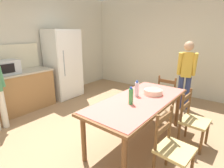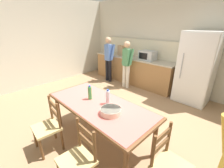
{
  "view_description": "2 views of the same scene",
  "coord_description": "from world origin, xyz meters",
  "px_view_note": "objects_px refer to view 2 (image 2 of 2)",
  "views": [
    {
      "loc": [
        -2.01,
        -1.88,
        1.81
      ],
      "look_at": [
        0.32,
        -0.08,
        0.94
      ],
      "focal_mm": 28.0,
      "sensor_mm": 36.0,
      "label": 1
    },
    {
      "loc": [
        2.1,
        -2.08,
        2.05
      ],
      "look_at": [
        0.16,
        -0.09,
        0.92
      ],
      "focal_mm": 24.0,
      "sensor_mm": 36.0,
      "label": 2
    }
  ],
  "objects_px": {
    "chair_head_end": "(169,165)",
    "person_at_counter": "(127,62)",
    "dining_table": "(99,108)",
    "microwave": "(148,55)",
    "bottle_near_centre": "(90,93)",
    "paper_bag": "(121,50)",
    "serving_bowl": "(111,111)",
    "bottle_off_centre": "(108,97)",
    "chair_side_near_left": "(49,126)",
    "refrigerator": "(196,69)",
    "person_at_sink": "(109,57)",
    "chair_side_near_right": "(79,159)"
  },
  "relations": [
    {
      "from": "bottle_near_centre",
      "to": "bottle_off_centre",
      "type": "relative_size",
      "value": 1.0
    },
    {
      "from": "dining_table",
      "to": "bottle_near_centre",
      "type": "distance_m",
      "value": 0.33
    },
    {
      "from": "paper_bag",
      "to": "chair_head_end",
      "type": "relative_size",
      "value": 0.4
    },
    {
      "from": "refrigerator",
      "to": "serving_bowl",
      "type": "height_order",
      "value": "refrigerator"
    },
    {
      "from": "bottle_near_centre",
      "to": "person_at_counter",
      "type": "bearing_deg",
      "value": 113.97
    },
    {
      "from": "microwave",
      "to": "bottle_near_centre",
      "type": "xyz_separation_m",
      "value": [
        0.57,
        -2.82,
        -0.2
      ]
    },
    {
      "from": "bottle_off_centre",
      "to": "dining_table",
      "type": "bearing_deg",
      "value": -133.17
    },
    {
      "from": "bottle_near_centre",
      "to": "chair_side_near_left",
      "type": "distance_m",
      "value": 0.89
    },
    {
      "from": "paper_bag",
      "to": "serving_bowl",
      "type": "relative_size",
      "value": 1.12
    },
    {
      "from": "chair_side_near_right",
      "to": "bottle_near_centre",
      "type": "bearing_deg",
      "value": 135.85
    },
    {
      "from": "microwave",
      "to": "chair_head_end",
      "type": "height_order",
      "value": "microwave"
    },
    {
      "from": "paper_bag",
      "to": "dining_table",
      "type": "xyz_separation_m",
      "value": [
        1.96,
        -2.81,
        -0.43
      ]
    },
    {
      "from": "microwave",
      "to": "chair_side_near_left",
      "type": "bearing_deg",
      "value": -84.23
    },
    {
      "from": "paper_bag",
      "to": "bottle_near_centre",
      "type": "relative_size",
      "value": 1.33
    },
    {
      "from": "microwave",
      "to": "bottle_near_centre",
      "type": "height_order",
      "value": "microwave"
    },
    {
      "from": "bottle_near_centre",
      "to": "chair_side_near_right",
      "type": "relative_size",
      "value": 0.3
    },
    {
      "from": "chair_head_end",
      "to": "person_at_counter",
      "type": "relative_size",
      "value": 0.59
    },
    {
      "from": "refrigerator",
      "to": "paper_bag",
      "type": "bearing_deg",
      "value": 179.76
    },
    {
      "from": "person_at_sink",
      "to": "chair_side_near_left",
      "type": "bearing_deg",
      "value": -151.39
    },
    {
      "from": "bottle_near_centre",
      "to": "person_at_sink",
      "type": "xyz_separation_m",
      "value": [
        -1.88,
        2.32,
        0.02
      ]
    },
    {
      "from": "chair_head_end",
      "to": "bottle_near_centre",
      "type": "bearing_deg",
      "value": 91.87
    },
    {
      "from": "chair_side_near_right",
      "to": "person_at_sink",
      "type": "height_order",
      "value": "person_at_sink"
    },
    {
      "from": "chair_side_near_left",
      "to": "person_at_sink",
      "type": "xyz_separation_m",
      "value": [
        -1.67,
        3.06,
        0.47
      ]
    },
    {
      "from": "serving_bowl",
      "to": "person_at_sink",
      "type": "bearing_deg",
      "value": 136.1
    },
    {
      "from": "dining_table",
      "to": "chair_side_near_left",
      "type": "relative_size",
      "value": 2.25
    },
    {
      "from": "dining_table",
      "to": "microwave",
      "type": "bearing_deg",
      "value": 106.35
    },
    {
      "from": "refrigerator",
      "to": "paper_bag",
      "type": "relative_size",
      "value": 5.26
    },
    {
      "from": "serving_bowl",
      "to": "chair_head_end",
      "type": "height_order",
      "value": "chair_head_end"
    },
    {
      "from": "chair_side_near_left",
      "to": "person_at_counter",
      "type": "height_order",
      "value": "person_at_counter"
    },
    {
      "from": "bottle_near_centre",
      "to": "person_at_counter",
      "type": "xyz_separation_m",
      "value": [
        -1.02,
        2.3,
        -0.02
      ]
    },
    {
      "from": "paper_bag",
      "to": "person_at_counter",
      "type": "xyz_separation_m",
      "value": [
        0.68,
        -0.51,
        -0.25
      ]
    },
    {
      "from": "chair_head_end",
      "to": "person_at_counter",
      "type": "bearing_deg",
      "value": 50.91
    },
    {
      "from": "microwave",
      "to": "bottle_off_centre",
      "type": "bearing_deg",
      "value": -71.04
    },
    {
      "from": "chair_head_end",
      "to": "refrigerator",
      "type": "bearing_deg",
      "value": 15.65
    },
    {
      "from": "refrigerator",
      "to": "person_at_counter",
      "type": "height_order",
      "value": "refrigerator"
    },
    {
      "from": "paper_bag",
      "to": "chair_head_end",
      "type": "bearing_deg",
      "value": -40.96
    },
    {
      "from": "bottle_near_centre",
      "to": "chair_side_near_left",
      "type": "relative_size",
      "value": 0.3
    },
    {
      "from": "chair_head_end",
      "to": "chair_side_near_right",
      "type": "relative_size",
      "value": 1.0
    },
    {
      "from": "refrigerator",
      "to": "chair_side_near_left",
      "type": "bearing_deg",
      "value": -107.83
    },
    {
      "from": "refrigerator",
      "to": "bottle_off_centre",
      "type": "height_order",
      "value": "refrigerator"
    },
    {
      "from": "bottle_off_centre",
      "to": "refrigerator",
      "type": "bearing_deg",
      "value": 78.14
    },
    {
      "from": "bottle_near_centre",
      "to": "chair_head_end",
      "type": "bearing_deg",
      "value": -1.0
    },
    {
      "from": "refrigerator",
      "to": "bottle_off_centre",
      "type": "distance_m",
      "value": 2.75
    },
    {
      "from": "bottle_off_centre",
      "to": "chair_side_near_left",
      "type": "relative_size",
      "value": 0.3
    },
    {
      "from": "serving_bowl",
      "to": "microwave",
      "type": "bearing_deg",
      "value": 112.22
    },
    {
      "from": "chair_head_end",
      "to": "chair_side_near_left",
      "type": "relative_size",
      "value": 1.0
    },
    {
      "from": "bottle_near_centre",
      "to": "person_at_counter",
      "type": "relative_size",
      "value": 0.17
    },
    {
      "from": "bottle_near_centre",
      "to": "refrigerator",
      "type": "bearing_deg",
      "value": 71.74
    },
    {
      "from": "serving_bowl",
      "to": "chair_side_near_left",
      "type": "height_order",
      "value": "chair_side_near_left"
    },
    {
      "from": "paper_bag",
      "to": "chair_side_near_left",
      "type": "relative_size",
      "value": 0.4
    }
  ]
}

